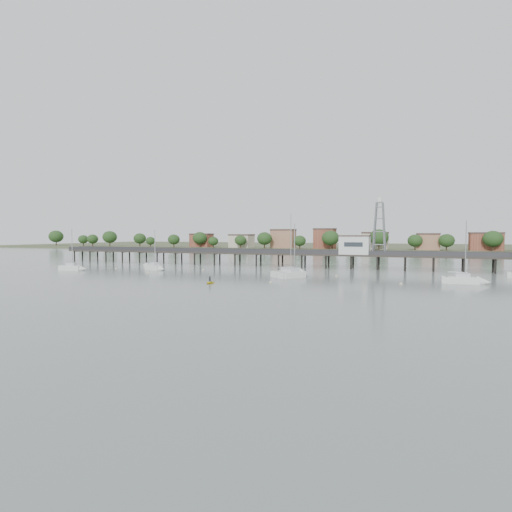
{
  "coord_description": "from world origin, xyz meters",
  "views": [
    {
      "loc": [
        42.55,
        -59.72,
        9.72
      ],
      "look_at": [
        2.74,
        42.0,
        4.0
      ],
      "focal_mm": 30.0,
      "sensor_mm": 36.0,
      "label": 1
    }
  ],
  "objects_px": {
    "pier": "(269,254)",
    "white_tender": "(149,265)",
    "sailboat_d": "(469,281)",
    "yellow_dinghy": "(210,283)",
    "sailboat_f": "(294,273)",
    "lattice_tower": "(379,229)",
    "sailboat_b": "(157,268)",
    "sailboat_a": "(75,268)",
    "sailboat_c": "(297,275)"
  },
  "relations": [
    {
      "from": "lattice_tower",
      "to": "sailboat_f",
      "type": "bearing_deg",
      "value": -123.31
    },
    {
      "from": "sailboat_b",
      "to": "sailboat_f",
      "type": "relative_size",
      "value": 0.74
    },
    {
      "from": "pier",
      "to": "sailboat_f",
      "type": "distance_m",
      "value": 29.39
    },
    {
      "from": "sailboat_c",
      "to": "sailboat_f",
      "type": "height_order",
      "value": "sailboat_f"
    },
    {
      "from": "sailboat_f",
      "to": "yellow_dinghy",
      "type": "bearing_deg",
      "value": -173.5
    },
    {
      "from": "sailboat_b",
      "to": "sailboat_f",
      "type": "xyz_separation_m",
      "value": [
        38.45,
        -1.19,
        -0.02
      ]
    },
    {
      "from": "pier",
      "to": "sailboat_a",
      "type": "distance_m",
      "value": 54.0
    },
    {
      "from": "lattice_tower",
      "to": "sailboat_f",
      "type": "distance_m",
      "value": 31.75
    },
    {
      "from": "sailboat_f",
      "to": "white_tender",
      "type": "xyz_separation_m",
      "value": [
        -48.19,
        11.36,
        -0.26
      ]
    },
    {
      "from": "sailboat_d",
      "to": "sailboat_b",
      "type": "xyz_separation_m",
      "value": [
        -74.48,
        4.16,
        0.01
      ]
    },
    {
      "from": "sailboat_b",
      "to": "sailboat_c",
      "type": "bearing_deg",
      "value": 12.32
    },
    {
      "from": "sailboat_a",
      "to": "sailboat_f",
      "type": "height_order",
      "value": "sailboat_f"
    },
    {
      "from": "yellow_dinghy",
      "to": "lattice_tower",
      "type": "bearing_deg",
      "value": 50.06
    },
    {
      "from": "sailboat_c",
      "to": "white_tender",
      "type": "distance_m",
      "value": 51.95
    },
    {
      "from": "lattice_tower",
      "to": "sailboat_f",
      "type": "xyz_separation_m",
      "value": [
        -16.46,
        -25.05,
        -10.47
      ]
    },
    {
      "from": "white_tender",
      "to": "pier",
      "type": "bearing_deg",
      "value": 29.94
    },
    {
      "from": "lattice_tower",
      "to": "yellow_dinghy",
      "type": "height_order",
      "value": "lattice_tower"
    },
    {
      "from": "sailboat_d",
      "to": "yellow_dinghy",
      "type": "xyz_separation_m",
      "value": [
        -47.21,
        -17.62,
        -0.64
      ]
    },
    {
      "from": "sailboat_c",
      "to": "sailboat_f",
      "type": "relative_size",
      "value": 0.83
    },
    {
      "from": "sailboat_f",
      "to": "white_tender",
      "type": "relative_size",
      "value": 4.68
    },
    {
      "from": "white_tender",
      "to": "sailboat_b",
      "type": "bearing_deg",
      "value": -38.74
    },
    {
      "from": "sailboat_c",
      "to": "sailboat_b",
      "type": "xyz_separation_m",
      "value": [
        -40.05,
        4.67,
        0.01
      ]
    },
    {
      "from": "white_tender",
      "to": "yellow_dinghy",
      "type": "height_order",
      "value": "yellow_dinghy"
    },
    {
      "from": "yellow_dinghy",
      "to": "sailboat_a",
      "type": "bearing_deg",
      "value": 155.63
    },
    {
      "from": "sailboat_a",
      "to": "sailboat_d",
      "type": "bearing_deg",
      "value": -10.39
    },
    {
      "from": "pier",
      "to": "sailboat_f",
      "type": "relative_size",
      "value": 9.92
    },
    {
      "from": "pier",
      "to": "sailboat_c",
      "type": "relative_size",
      "value": 11.92
    },
    {
      "from": "sailboat_a",
      "to": "yellow_dinghy",
      "type": "xyz_separation_m",
      "value": [
        46.83,
        -13.1,
        -0.65
      ]
    },
    {
      "from": "sailboat_b",
      "to": "sailboat_d",
      "type": "bearing_deg",
      "value": 15.78
    },
    {
      "from": "sailboat_d",
      "to": "white_tender",
      "type": "height_order",
      "value": "sailboat_d"
    },
    {
      "from": "sailboat_c",
      "to": "yellow_dinghy",
      "type": "relative_size",
      "value": 4.7
    },
    {
      "from": "sailboat_a",
      "to": "sailboat_c",
      "type": "bearing_deg",
      "value": -9.29
    },
    {
      "from": "sailboat_d",
      "to": "sailboat_b",
      "type": "height_order",
      "value": "sailboat_d"
    },
    {
      "from": "sailboat_b",
      "to": "white_tender",
      "type": "xyz_separation_m",
      "value": [
        -9.74,
        10.17,
        -0.28
      ]
    },
    {
      "from": "sailboat_c",
      "to": "sailboat_a",
      "type": "relative_size",
      "value": 1.11
    },
    {
      "from": "lattice_tower",
      "to": "white_tender",
      "type": "relative_size",
      "value": 4.8
    },
    {
      "from": "sailboat_d",
      "to": "white_tender",
      "type": "bearing_deg",
      "value": 171.89
    },
    {
      "from": "sailboat_d",
      "to": "sailboat_c",
      "type": "bearing_deg",
      "value": -177.6
    },
    {
      "from": "sailboat_a",
      "to": "white_tender",
      "type": "relative_size",
      "value": 3.52
    },
    {
      "from": "pier",
      "to": "white_tender",
      "type": "xyz_separation_m",
      "value": [
        -33.15,
        -13.69,
        -3.42
      ]
    },
    {
      "from": "lattice_tower",
      "to": "sailboat_d",
      "type": "xyz_separation_m",
      "value": [
        19.57,
        -28.03,
        -10.46
      ]
    },
    {
      "from": "sailboat_a",
      "to": "sailboat_f",
      "type": "bearing_deg",
      "value": -5.78
    },
    {
      "from": "white_tender",
      "to": "sailboat_f",
      "type": "bearing_deg",
      "value": -5.76
    },
    {
      "from": "lattice_tower",
      "to": "sailboat_d",
      "type": "relative_size",
      "value": 1.2
    },
    {
      "from": "sailboat_c",
      "to": "sailboat_d",
      "type": "xyz_separation_m",
      "value": [
        34.44,
        0.51,
        -0.0
      ]
    },
    {
      "from": "sailboat_b",
      "to": "yellow_dinghy",
      "type": "relative_size",
      "value": 4.19
    },
    {
      "from": "sailboat_d",
      "to": "white_tender",
      "type": "relative_size",
      "value": 4.0
    },
    {
      "from": "pier",
      "to": "yellow_dinghy",
      "type": "relative_size",
      "value": 56.08
    },
    {
      "from": "sailboat_d",
      "to": "white_tender",
      "type": "distance_m",
      "value": 85.43
    },
    {
      "from": "sailboat_d",
      "to": "yellow_dinghy",
      "type": "height_order",
      "value": "sailboat_d"
    }
  ]
}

